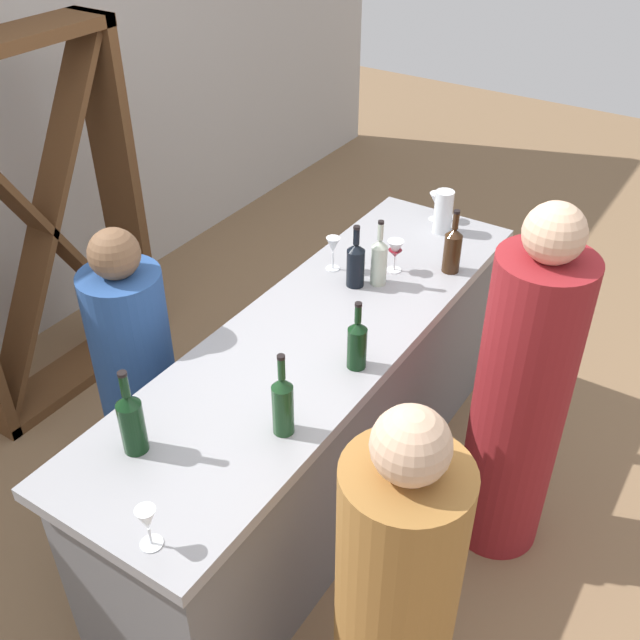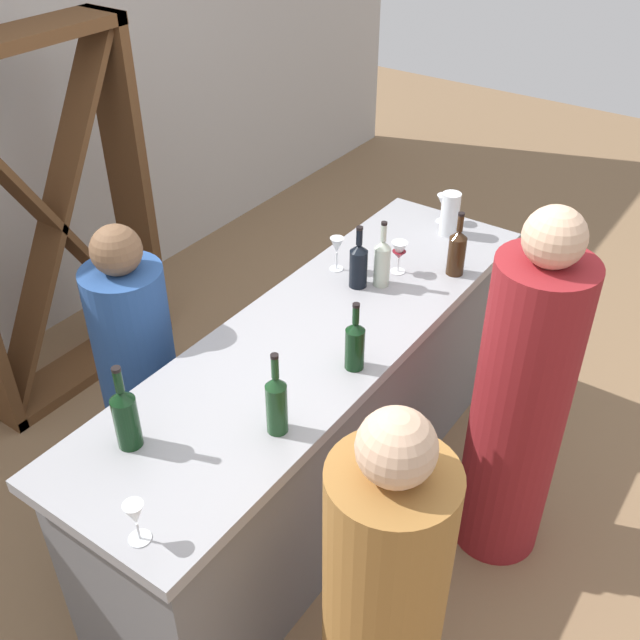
{
  "view_description": "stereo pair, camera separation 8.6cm",
  "coord_description": "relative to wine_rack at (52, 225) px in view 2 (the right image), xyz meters",
  "views": [
    {
      "loc": [
        -2.0,
        -1.3,
        2.7
      ],
      "look_at": [
        0.0,
        0.0,
        1.01
      ],
      "focal_mm": 41.53,
      "sensor_mm": 36.0,
      "label": 1
    },
    {
      "loc": [
        -1.95,
        -1.37,
        2.7
      ],
      "look_at": [
        0.0,
        0.0,
        1.01
      ],
      "focal_mm": 41.53,
      "sensor_mm": 36.0,
      "label": 2
    }
  ],
  "objects": [
    {
      "name": "person_right_guest",
      "position": [
        -0.4,
        -0.99,
        -0.29
      ],
      "size": [
        0.38,
        0.38,
        1.41
      ],
      "rotation": [
        0.0,
        0.0,
        -1.38
      ],
      "color": "#284C8C",
      "rests_on": "ground"
    },
    {
      "name": "wine_bottle_leftmost_dark_green",
      "position": [
        -0.87,
        -1.5,
        0.15
      ],
      "size": [
        0.08,
        0.08,
        0.32
      ],
      "color": "black",
      "rests_on": "bar_counter"
    },
    {
      "name": "wine_glass_far_left",
      "position": [
        0.43,
        -1.44,
        0.14
      ],
      "size": [
        0.06,
        0.06,
        0.16
      ],
      "color": "white",
      "rests_on": "bar_counter"
    },
    {
      "name": "wine_bottle_second_right_near_black",
      "position": [
        0.37,
        -1.59,
        0.14
      ],
      "size": [
        0.08,
        0.08,
        0.29
      ],
      "color": "black",
      "rests_on": "bar_counter"
    },
    {
      "name": "wine_bottle_rightmost_clear_pale",
      "position": [
        0.44,
        -1.67,
        0.14
      ],
      "size": [
        0.07,
        0.07,
        0.3
      ],
      "color": "#B7C6B2",
      "rests_on": "bar_counter"
    },
    {
      "name": "wine_glass_near_center",
      "position": [
        0.57,
        -1.68,
        0.13
      ],
      "size": [
        0.07,
        0.07,
        0.15
      ],
      "color": "white",
      "rests_on": "bar_counter"
    },
    {
      "name": "ground_plane",
      "position": [
        0.0,
        -1.65,
        -0.94
      ],
      "size": [
        12.0,
        12.0,
        0.0
      ],
      "primitive_type": "plane",
      "color": "#846647"
    },
    {
      "name": "wine_bottle_center_dark_green",
      "position": [
        -0.11,
        -1.89,
        0.13
      ],
      "size": [
        0.07,
        0.07,
        0.28
      ],
      "color": "black",
      "rests_on": "bar_counter"
    },
    {
      "name": "wine_glass_near_right",
      "position": [
        1.12,
        -1.62,
        0.13
      ],
      "size": [
        0.08,
        0.08,
        0.14
      ],
      "color": "white",
      "rests_on": "bar_counter"
    },
    {
      "name": "bar_counter",
      "position": [
        0.0,
        -1.65,
        -0.45
      ],
      "size": [
        2.43,
        0.69,
        0.96
      ],
      "color": "slate",
      "rests_on": "ground"
    },
    {
      "name": "wine_glass_near_left",
      "position": [
        -1.13,
        -1.81,
        0.13
      ],
      "size": [
        0.07,
        0.07,
        0.15
      ],
      "color": "white",
      "rests_on": "bar_counter"
    },
    {
      "name": "wine_bottle_far_right_amber_brown",
      "position": [
        0.7,
        -1.89,
        0.14
      ],
      "size": [
        0.08,
        0.08,
        0.3
      ],
      "color": "#331E0F",
      "rests_on": "bar_counter"
    },
    {
      "name": "person_center_guest",
      "position": [
        -0.74,
        -2.41,
        -0.27
      ],
      "size": [
        0.44,
        0.44,
        1.46
      ],
      "rotation": [
        0.0,
        0.0,
        1.76
      ],
      "color": "#9E6B33",
      "rests_on": "ground"
    },
    {
      "name": "wine_rack",
      "position": [
        0.0,
        0.0,
        0.0
      ],
      "size": [
        1.12,
        0.28,
        1.87
      ],
      "color": "brown",
      "rests_on": "ground"
    },
    {
      "name": "person_left_guest",
      "position": [
        0.27,
        -2.42,
        -0.19
      ],
      "size": [
        0.43,
        0.43,
        1.62
      ],
      "rotation": [
        0.0,
        0.0,
        1.75
      ],
      "color": "maroon",
      "rests_on": "ground"
    },
    {
      "name": "wine_bottle_second_left_olive_green",
      "position": [
        -0.54,
        -1.86,
        0.15
      ],
      "size": [
        0.07,
        0.07,
        0.32
      ],
      "color": "#193D1E",
      "rests_on": "bar_counter"
    },
    {
      "name": "water_pitcher",
      "position": [
        1.02,
        -1.7,
        0.13
      ],
      "size": [
        0.09,
        0.09,
        0.21
      ],
      "color": "silver",
      "rests_on": "bar_counter"
    }
  ]
}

